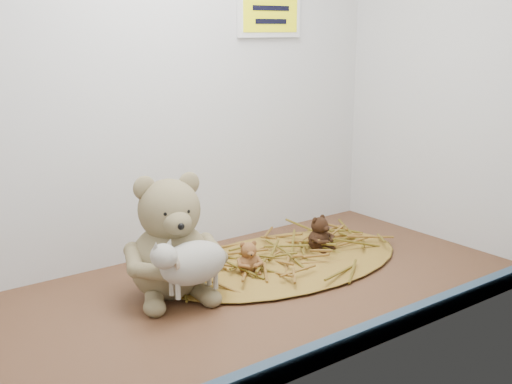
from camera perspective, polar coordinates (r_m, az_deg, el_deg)
alcove_shell at (r=123.28cm, az=-4.06°, el=11.81°), size 120.40×60.20×90.40cm
front_rail at (r=105.58cm, az=7.93°, el=-13.21°), size 119.28×2.20×3.60cm
straw_bed at (r=142.14cm, az=2.61°, el=-6.19°), size 59.11×34.32×1.14cm
main_teddy at (r=123.64cm, az=-7.71°, el=-3.88°), size 23.66×24.45×24.00cm
toy_lamb at (r=117.56cm, az=-5.59°, el=-6.30°), size 17.39×10.61×11.24cm
mini_teddy_tan at (r=133.86cm, az=-0.68°, el=-5.68°), size 7.16×7.34×6.83cm
mini_teddy_brown at (r=147.99cm, az=5.61°, el=-3.52°), size 7.75×8.03×8.03cm
wall_sign at (r=157.30cm, az=1.21°, el=16.02°), size 16.00×1.20×11.00cm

